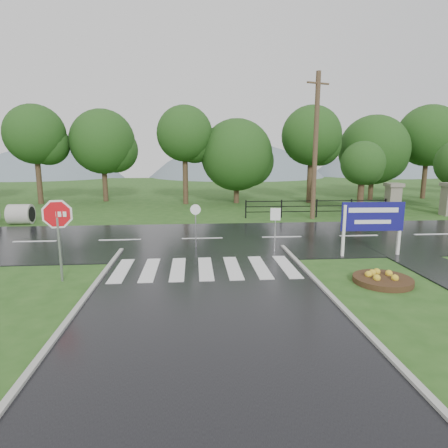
{
  "coord_description": "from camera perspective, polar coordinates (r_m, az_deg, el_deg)",
  "views": [
    {
      "loc": [
        -0.39,
        -8.08,
        4.13
      ],
      "look_at": [
        0.75,
        6.0,
        1.5
      ],
      "focal_mm": 30.0,
      "sensor_mm": 36.0,
      "label": 1
    }
  ],
  "objects": [
    {
      "name": "stop_sign",
      "position": [
        13.17,
        -24.01,
        0.3
      ],
      "size": [
        1.27,
        0.23,
        2.89
      ],
      "color": "#939399",
      "rests_on": "ground"
    },
    {
      "name": "entrance_tree_left",
      "position": [
        28.18,
        20.38,
        8.63
      ],
      "size": [
        3.03,
        3.03,
        5.05
      ],
      "color": "#3D2B1C",
      "rests_on": "ground"
    },
    {
      "name": "fence_west",
      "position": [
        25.64,
        13.93,
        2.61
      ],
      "size": [
        9.58,
        0.08,
        1.2
      ],
      "color": "black",
      "rests_on": "ground"
    },
    {
      "name": "hills",
      "position": [
        75.78,
        -1.55,
        -4.48
      ],
      "size": [
        102.0,
        48.0,
        48.0
      ],
      "color": "slate",
      "rests_on": "ground"
    },
    {
      "name": "estate_billboard",
      "position": [
        16.29,
        21.69,
        0.67
      ],
      "size": [
        2.57,
        0.16,
        2.25
      ],
      "color": "silver",
      "rests_on": "ground"
    },
    {
      "name": "main_road",
      "position": [
        18.55,
        -3.32,
        -2.33
      ],
      "size": [
        90.0,
        8.0,
        0.04
      ],
      "primitive_type": "cube",
      "color": "black",
      "rests_on": "ground"
    },
    {
      "name": "walkway",
      "position": [
        15.55,
        30.66,
        -6.37
      ],
      "size": [
        2.2,
        11.0,
        0.04
      ],
      "primitive_type": "cube",
      "color": "black",
      "rests_on": "ground"
    },
    {
      "name": "pillar_west",
      "position": [
        27.71,
        24.34,
        3.5
      ],
      "size": [
        1.0,
        1.0,
        2.24
      ],
      "color": "gray",
      "rests_on": "ground"
    },
    {
      "name": "reg_sign_small",
      "position": [
        15.91,
        7.82,
        0.5
      ],
      "size": [
        0.42,
        0.09,
        1.92
      ],
      "color": "#939399",
      "rests_on": "ground"
    },
    {
      "name": "crosswalk",
      "position": [
        13.7,
        -2.82,
        -6.75
      ],
      "size": [
        6.5,
        2.8,
        0.02
      ],
      "color": "silver",
      "rests_on": "ground"
    },
    {
      "name": "flower_bed",
      "position": [
        13.36,
        23.03,
        -7.7
      ],
      "size": [
        1.88,
        1.88,
        0.38
      ],
      "color": "#332111",
      "rests_on": "ground"
    },
    {
      "name": "treeline",
      "position": [
        32.37,
        -2.14,
        3.22
      ],
      "size": [
        83.2,
        5.2,
        10.0
      ],
      "color": "#183E13",
      "rests_on": "ground"
    },
    {
      "name": "ground",
      "position": [
        9.08,
        -1.75,
        -16.52
      ],
      "size": [
        120.0,
        120.0,
        0.0
      ],
      "primitive_type": "plane",
      "color": "#264E1A",
      "rests_on": "ground"
    },
    {
      "name": "utility_pole_east",
      "position": [
        24.81,
        13.76,
        11.46
      ],
      "size": [
        1.57,
        0.63,
        9.15
      ],
      "color": "#473523",
      "rests_on": "ground"
    },
    {
      "name": "reg_sign_round",
      "position": [
        16.56,
        -4.35,
        0.6
      ],
      "size": [
        0.46,
        0.06,
        1.98
      ],
      "color": "#939399",
      "rests_on": "ground"
    }
  ]
}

